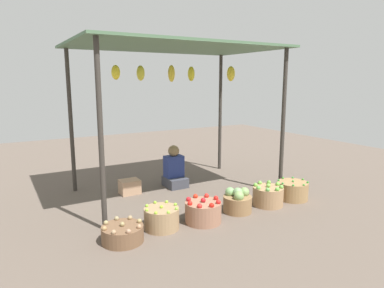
{
  "coord_description": "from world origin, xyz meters",
  "views": [
    {
      "loc": [
        -2.73,
        -5.27,
        1.96
      ],
      "look_at": [
        0.0,
        -0.54,
        0.95
      ],
      "focal_mm": 32.17,
      "sensor_mm": 36.0,
      "label": 1
    }
  ],
  "objects": [
    {
      "name": "wooden_crate_near_vendor",
      "position": [
        -0.78,
        0.29,
        0.12
      ],
      "size": [
        0.34,
        0.27,
        0.25
      ],
      "primitive_type": "cube",
      "color": "tan",
      "rests_on": "ground"
    },
    {
      "name": "basket_potatoes",
      "position": [
        -1.49,
        -1.41,
        0.11
      ],
      "size": [
        0.52,
        0.52,
        0.26
      ],
      "color": "brown",
      "rests_on": "ground"
    },
    {
      "name": "basket_red_tomatoes",
      "position": [
        -0.32,
        -1.4,
        0.15
      ],
      "size": [
        0.51,
        0.51,
        0.36
      ],
      "color": "#9A6B53",
      "rests_on": "ground"
    },
    {
      "name": "basket_limes",
      "position": [
        -0.91,
        -1.31,
        0.15
      ],
      "size": [
        0.47,
        0.47,
        0.33
      ],
      "color": "#9D7E58",
      "rests_on": "ground"
    },
    {
      "name": "basket_green_chilies",
      "position": [
        1.49,
        -1.34,
        0.15
      ],
      "size": [
        0.51,
        0.51,
        0.33
      ],
      "color": "#99774B",
      "rests_on": "ground"
    },
    {
      "name": "vendor_person",
      "position": [
        0.1,
        0.29,
        0.3
      ],
      "size": [
        0.36,
        0.44,
        0.78
      ],
      "color": "#3C3E47",
      "rests_on": "ground"
    },
    {
      "name": "basket_green_apples",
      "position": [
        0.93,
        -1.35,
        0.15
      ],
      "size": [
        0.48,
        0.48,
        0.36
      ],
      "color": "#A17C56",
      "rests_on": "ground"
    },
    {
      "name": "ground_plane",
      "position": [
        0.0,
        0.0,
        0.0
      ],
      "size": [
        14.0,
        14.0,
        0.0
      ],
      "primitive_type": "plane",
      "color": "brown"
    },
    {
      "name": "basket_cabbages",
      "position": [
        0.34,
        -1.34,
        0.16
      ],
      "size": [
        0.43,
        0.43,
        0.38
      ],
      "color": "olive",
      "rests_on": "ground"
    },
    {
      "name": "market_stall_structure",
      "position": [
        0.01,
        0.01,
        2.33
      ],
      "size": [
        3.46,
        2.21,
        2.54
      ],
      "color": "#38332D",
      "rests_on": "ground"
    }
  ]
}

